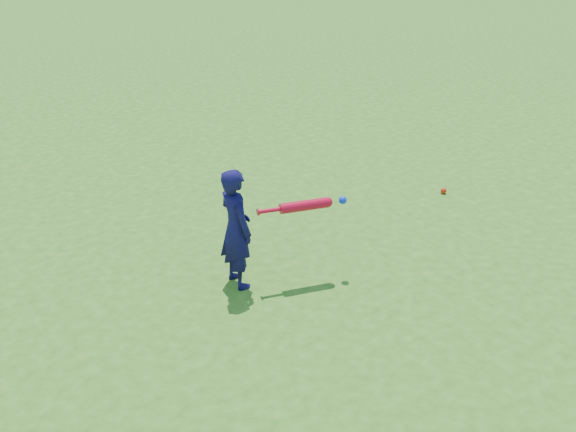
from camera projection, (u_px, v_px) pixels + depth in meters
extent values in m
plane|color=#326D1A|center=(210.00, 304.00, 5.79)|extent=(80.00, 80.00, 0.00)
imported|color=#110E41|center=(236.00, 228.00, 5.85)|extent=(0.30, 0.44, 1.17)
sphere|color=red|center=(444.00, 191.00, 7.93)|extent=(0.07, 0.07, 0.07)
cylinder|color=red|center=(258.00, 212.00, 5.78)|extent=(0.04, 0.07, 0.07)
cylinder|color=red|center=(270.00, 210.00, 5.81)|extent=(0.22, 0.10, 0.04)
cylinder|color=red|center=(304.00, 206.00, 5.91)|extent=(0.47, 0.23, 0.10)
sphere|color=red|center=(327.00, 202.00, 5.97)|extent=(0.10, 0.10, 0.10)
sphere|color=#0D35E9|center=(343.00, 200.00, 6.01)|extent=(0.08, 0.08, 0.08)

